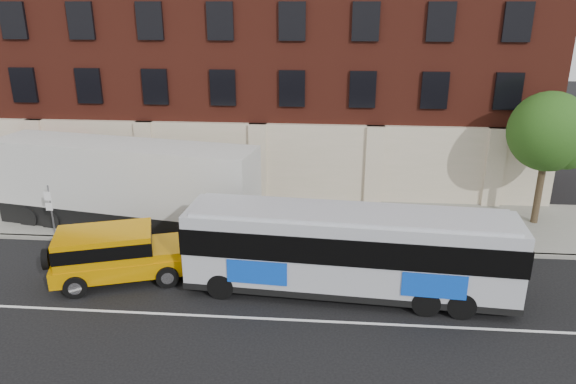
# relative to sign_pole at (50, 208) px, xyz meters

# --- Properties ---
(ground) EXTENTS (120.00, 120.00, 0.00)m
(ground) POSITION_rel_sign_pole_xyz_m (8.50, -6.15, -1.45)
(ground) COLOR black
(ground) RESTS_ON ground
(sidewalk) EXTENTS (60.00, 6.00, 0.15)m
(sidewalk) POSITION_rel_sign_pole_xyz_m (8.50, 2.85, -1.38)
(sidewalk) COLOR gray
(sidewalk) RESTS_ON ground
(kerb) EXTENTS (60.00, 0.25, 0.15)m
(kerb) POSITION_rel_sign_pole_xyz_m (8.50, -0.15, -1.38)
(kerb) COLOR gray
(kerb) RESTS_ON ground
(lane_line) EXTENTS (60.00, 0.12, 0.01)m
(lane_line) POSITION_rel_sign_pole_xyz_m (8.50, -5.65, -1.45)
(lane_line) COLOR silver
(lane_line) RESTS_ON ground
(building) EXTENTS (30.00, 12.10, 15.00)m
(building) POSITION_rel_sign_pole_xyz_m (8.49, 10.77, 6.13)
(building) COLOR #591F15
(building) RESTS_ON sidewalk
(sign_pole) EXTENTS (0.30, 0.20, 2.50)m
(sign_pole) POSITION_rel_sign_pole_xyz_m (0.00, 0.00, 0.00)
(sign_pole) COLOR slate
(sign_pole) RESTS_ON ground
(street_tree) EXTENTS (3.60, 3.60, 6.20)m
(street_tree) POSITION_rel_sign_pole_xyz_m (22.04, 3.34, 2.96)
(street_tree) COLOR #372B1B
(street_tree) RESTS_ON sidewalk
(city_bus) EXTENTS (11.80, 3.32, 3.19)m
(city_bus) POSITION_rel_sign_pole_xyz_m (13.02, -3.67, 0.31)
(city_bus) COLOR #B7BAC2
(city_bus) RESTS_ON ground
(yellow_suv) EXTENTS (5.45, 3.54, 2.03)m
(yellow_suv) POSITION_rel_sign_pole_xyz_m (4.26, -3.43, -0.29)
(yellow_suv) COLOR #CF8802
(yellow_suv) RESTS_ON ground
(shipping_container) EXTENTS (12.49, 4.58, 4.08)m
(shipping_container) POSITION_rel_sign_pole_xyz_m (2.94, 1.45, 0.57)
(shipping_container) COLOR black
(shipping_container) RESTS_ON ground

